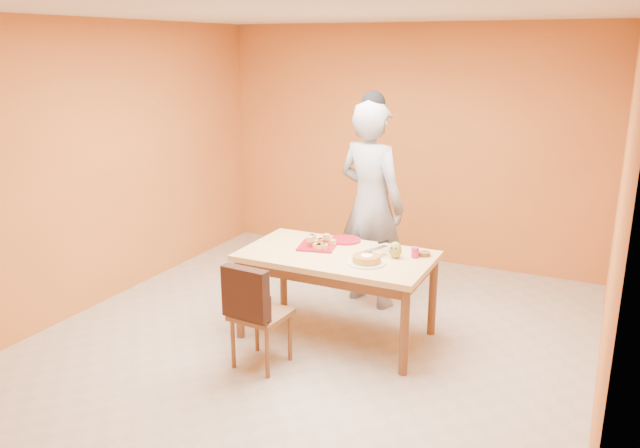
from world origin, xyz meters
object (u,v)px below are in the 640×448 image
at_px(pastry_platter, 317,246).
at_px(sponge_cake, 367,259).
at_px(checker_tin, 424,254).
at_px(dining_table, 337,264).
at_px(red_dinner_plate, 345,240).
at_px(dining_chair, 260,312).
at_px(egg_ornament, 395,250).
at_px(magenta_glass, 415,252).
at_px(person, 371,205).

distance_m(pastry_platter, sponge_cake, 0.58).
bearing_deg(checker_tin, dining_table, -158.98).
bearing_deg(red_dinner_plate, dining_chair, -102.95).
bearing_deg(pastry_platter, egg_ornament, 1.64).
height_order(sponge_cake, magenta_glass, magenta_glass).
xyz_separation_m(dining_table, sponge_cake, (0.32, -0.12, 0.13)).
distance_m(red_dinner_plate, sponge_cake, 0.62).
distance_m(red_dinner_plate, magenta_glass, 0.72).
relative_size(pastry_platter, sponge_cake, 1.34).
relative_size(dining_chair, egg_ornament, 6.31).
bearing_deg(red_dinner_plate, pastry_platter, -118.93).
bearing_deg(sponge_cake, magenta_glass, 44.73).
distance_m(egg_ornament, magenta_glass, 0.17).
bearing_deg(egg_ornament, sponge_cake, -118.09).
relative_size(person, checker_tin, 18.49).
relative_size(sponge_cake, checker_tin, 2.16).
xyz_separation_m(dining_chair, red_dinner_plate, (0.25, 1.09, 0.32)).
bearing_deg(person, sponge_cake, 126.41).
relative_size(red_dinner_plate, sponge_cake, 1.22).
height_order(person, checker_tin, person).
distance_m(red_dinner_plate, egg_ornament, 0.61).
bearing_deg(person, checker_tin, 157.62).
relative_size(person, egg_ornament, 14.31).
relative_size(dining_table, pastry_platter, 5.15).
distance_m(dining_table, red_dinner_plate, 0.37).
bearing_deg(egg_ornament, dining_table, -160.41).
bearing_deg(checker_tin, red_dinner_plate, 173.31).
bearing_deg(person, dining_table, 108.45).
bearing_deg(dining_chair, red_dinner_plate, 80.78).
bearing_deg(dining_table, red_dinner_plate, 102.24).
height_order(person, magenta_glass, person).
relative_size(dining_chair, person, 0.44).
bearing_deg(sponge_cake, dining_chair, -136.42).
bearing_deg(magenta_glass, egg_ornament, -151.89).
relative_size(person, pastry_platter, 6.37).
bearing_deg(egg_ornament, red_dinner_plate, 163.57).
xyz_separation_m(dining_chair, checker_tin, (1.01, 1.00, 0.32)).
bearing_deg(person, red_dinner_plate, 100.61).
bearing_deg(dining_chair, pastry_platter, 86.61).
relative_size(pastry_platter, magenta_glass, 3.49).
bearing_deg(checker_tin, egg_ornament, -141.55).
distance_m(dining_table, magenta_glass, 0.67).
relative_size(person, magenta_glass, 22.28).
bearing_deg(egg_ornament, pastry_platter, -170.88).
height_order(dining_table, egg_ornament, egg_ornament).
bearing_deg(egg_ornament, person, 131.90).
xyz_separation_m(person, checker_tin, (0.70, -0.58, -0.21)).
distance_m(dining_chair, person, 1.69).
relative_size(dining_table, egg_ornament, 11.57).
distance_m(dining_chair, egg_ornament, 1.22).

